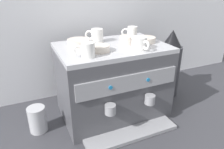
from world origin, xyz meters
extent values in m
plane|color=#38383D|center=(0.00, 0.00, 0.00)|extent=(4.00, 4.00, 0.00)
cube|color=silver|center=(0.00, 0.36, 0.53)|extent=(2.80, 0.03, 1.06)
cube|color=#4C4C51|center=(0.00, 0.00, 0.21)|extent=(0.61, 0.42, 0.41)
cube|color=#B7B7BC|center=(0.00, 0.00, 0.42)|extent=(0.61, 0.42, 0.02)
cube|color=#939399|center=(0.00, -0.21, 0.30)|extent=(0.56, 0.01, 0.09)
cylinder|color=#1E7AB7|center=(-0.11, -0.22, 0.30)|extent=(0.02, 0.01, 0.02)
cylinder|color=#1E7AB7|center=(0.11, -0.22, 0.30)|extent=(0.02, 0.01, 0.02)
cube|color=#939399|center=(0.00, -0.26, 0.01)|extent=(0.52, 0.12, 0.02)
cylinder|color=#939399|center=(-0.12, -0.24, 0.19)|extent=(0.06, 0.06, 0.05)
cylinder|color=#939399|center=(0.12, -0.24, 0.19)|extent=(0.06, 0.06, 0.05)
cylinder|color=white|center=(0.18, 0.10, 0.47)|extent=(0.06, 0.06, 0.07)
torus|color=white|center=(0.14, 0.11, 0.47)|extent=(0.05, 0.03, 0.05)
cylinder|color=white|center=(0.10, -0.12, 0.47)|extent=(0.08, 0.08, 0.07)
torus|color=white|center=(0.11, -0.17, 0.47)|extent=(0.02, 0.05, 0.05)
cylinder|color=white|center=(-0.18, -0.13, 0.47)|extent=(0.07, 0.07, 0.07)
torus|color=white|center=(-0.23, -0.12, 0.47)|extent=(0.05, 0.03, 0.05)
cylinder|color=white|center=(-0.05, 0.10, 0.48)|extent=(0.07, 0.07, 0.08)
torus|color=white|center=(-0.09, 0.13, 0.48)|extent=(0.05, 0.05, 0.06)
cylinder|color=beige|center=(-0.17, 0.08, 0.45)|extent=(0.13, 0.13, 0.03)
cylinder|color=beige|center=(-0.17, 0.08, 0.44)|extent=(0.07, 0.07, 0.01)
cylinder|color=beige|center=(0.10, 0.00, 0.46)|extent=(0.09, 0.09, 0.04)
cylinder|color=beige|center=(0.10, 0.00, 0.44)|extent=(0.05, 0.05, 0.01)
cylinder|color=beige|center=(-0.10, -0.08, 0.45)|extent=(0.10, 0.10, 0.03)
cylinder|color=beige|center=(-0.10, -0.08, 0.44)|extent=(0.06, 0.06, 0.01)
cylinder|color=beige|center=(0.21, -0.02, 0.45)|extent=(0.11, 0.11, 0.03)
cylinder|color=beige|center=(0.21, -0.02, 0.44)|extent=(0.06, 0.06, 0.01)
cylinder|color=#333338|center=(0.46, 0.05, 0.18)|extent=(0.15, 0.15, 0.36)
cone|color=black|center=(0.46, 0.05, 0.42)|extent=(0.13, 0.13, 0.11)
cylinder|color=#B7B7BC|center=(-0.45, -0.01, 0.07)|extent=(0.10, 0.10, 0.15)
camera|label=1|loc=(-0.47, -1.05, 0.77)|focal=33.77mm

